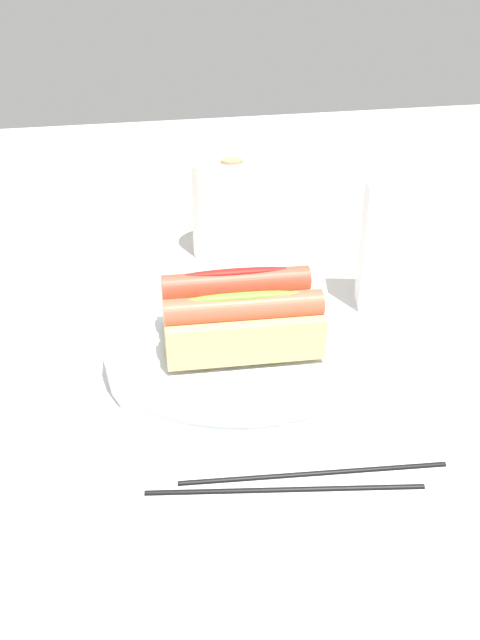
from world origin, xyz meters
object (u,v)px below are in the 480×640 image
object	(u,v)px
hotdog_front	(244,326)
paper_towel_roll	(232,209)
hotdog_back	(236,301)
chopstick_far	(285,488)
serving_bowl	(240,350)
napkin_box	(409,247)
chopstick_near	(316,471)

from	to	relation	value
hotdog_front	paper_towel_roll	bearing A→B (deg)	78.60
hotdog_back	chopstick_far	world-z (taller)	hotdog_back
serving_bowl	chopstick_far	size ratio (longest dim) A/B	1.25
serving_bowl	paper_towel_roll	distance (m)	0.30
hotdog_front	paper_towel_roll	distance (m)	0.32
napkin_box	serving_bowl	bearing A→B (deg)	-143.88
paper_towel_roll	hotdog_back	bearing A→B (deg)	-102.45
serving_bowl	napkin_box	distance (m)	0.24
hotdog_front	napkin_box	xyz separation A→B (m)	(0.23, 0.11, 0.02)
hotdog_back	paper_towel_roll	world-z (taller)	paper_towel_roll
hotdog_back	napkin_box	xyz separation A→B (m)	(0.22, 0.05, 0.02)
napkin_box	chopstick_near	size ratio (longest dim) A/B	0.68
hotdog_front	chopstick_far	size ratio (longest dim) A/B	0.70
paper_towel_roll	chopstick_near	world-z (taller)	paper_towel_roll
paper_towel_roll	chopstick_far	distance (m)	0.49
hotdog_front	paper_towel_roll	xyz separation A→B (m)	(0.06, 0.32, 0.01)
hotdog_front	hotdog_back	distance (m)	0.06
chopstick_near	serving_bowl	bearing A→B (deg)	104.53
hotdog_front	chopstick_near	size ratio (longest dim) A/B	0.70
paper_towel_roll	hotdog_front	bearing A→B (deg)	-101.40
hotdog_front	chopstick_near	world-z (taller)	hotdog_front
serving_bowl	chopstick_near	distance (m)	0.18
chopstick_far	hotdog_front	bearing A→B (deg)	99.57
serving_bowl	paper_towel_roll	xyz separation A→B (m)	(0.06, 0.29, 0.05)
hotdog_front	chopstick_near	xyz separation A→B (m)	(0.02, -0.15, -0.06)
chopstick_far	paper_towel_roll	bearing A→B (deg)	93.62
serving_bowl	hotdog_back	size ratio (longest dim) A/B	1.78
hotdog_front	chopstick_far	world-z (taller)	hotdog_front
serving_bowl	chopstick_far	xyz separation A→B (m)	(-0.01, -0.19, -0.01)
chopstick_near	hotdog_front	bearing A→B (deg)	106.87
napkin_box	chopstick_far	xyz separation A→B (m)	(-0.23, -0.27, -0.07)
napkin_box	chopstick_near	distance (m)	0.34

